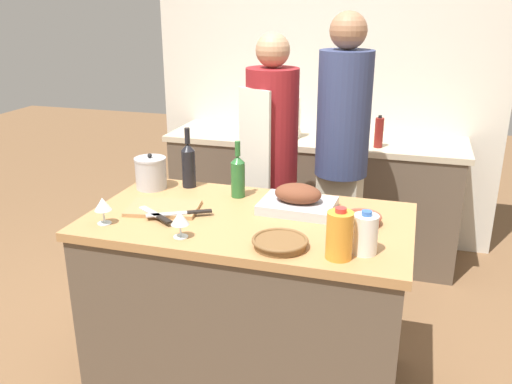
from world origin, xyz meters
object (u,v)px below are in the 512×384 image
at_px(wine_bottle_dark, 238,175).
at_px(roasting_pan, 298,200).
at_px(stand_mixer, 287,121).
at_px(person_cook_aproned, 271,160).
at_px(cutting_board, 163,208).
at_px(wine_glass_right, 180,219).
at_px(wine_bottle_green, 188,164).
at_px(person_cook_guest, 342,150).
at_px(juice_jug, 339,235).
at_px(milk_jug, 365,234).
at_px(stock_pot, 151,173).
at_px(condiment_bottle_tall, 379,133).
at_px(condiment_bottle_short, 343,124).
at_px(wine_glass_left, 103,205).
at_px(knife_chef, 182,213).
at_px(mixing_bowl, 363,218).
at_px(knife_paring, 156,215).
at_px(wicker_basket, 280,242).

bearing_deg(wine_bottle_dark, roasting_pan, -16.78).
distance_m(wine_bottle_dark, stand_mixer, 1.27).
bearing_deg(wine_bottle_dark, person_cook_aproned, 87.80).
xyz_separation_m(cutting_board, wine_glass_right, (0.20, -0.26, 0.07)).
distance_m(wine_bottle_green, person_cook_guest, 0.91).
bearing_deg(wine_glass_right, roasting_pan, 47.71).
bearing_deg(juice_jug, milk_jug, 38.30).
bearing_deg(stock_pot, condiment_bottle_tall, 47.92).
height_order(condiment_bottle_short, person_cook_aproned, person_cook_aproned).
xyz_separation_m(cutting_board, wine_bottle_dark, (0.28, 0.28, 0.10)).
relative_size(wine_bottle_green, condiment_bottle_tall, 1.46).
height_order(wine_glass_left, condiment_bottle_tall, condiment_bottle_tall).
xyz_separation_m(stock_pot, person_cook_aproned, (0.49, 0.56, -0.05)).
relative_size(knife_chef, person_cook_guest, 0.16).
xyz_separation_m(stock_pot, mixing_bowl, (1.11, -0.17, -0.06)).
relative_size(condiment_bottle_tall, person_cook_guest, 0.12).
bearing_deg(wine_glass_right, person_cook_aproned, 85.11).
height_order(stock_pot, condiment_bottle_short, condiment_bottle_short).
bearing_deg(wine_bottle_green, cutting_board, -86.96).
distance_m(condiment_bottle_short, person_cook_guest, 0.74).
relative_size(cutting_board, wine_bottle_green, 1.14).
bearing_deg(milk_jug, wine_glass_right, -174.65).
height_order(roasting_pan, wine_bottle_dark, wine_bottle_dark).
xyz_separation_m(milk_jug, wine_glass_right, (-0.74, -0.07, 0.00)).
height_order(milk_jug, condiment_bottle_tall, condiment_bottle_tall).
bearing_deg(knife_chef, juice_jug, -15.22).
distance_m(stock_pot, knife_paring, 0.45).
bearing_deg(condiment_bottle_tall, knife_paring, -118.39).
relative_size(wine_glass_left, condiment_bottle_tall, 0.56).
height_order(wine_glass_left, knife_paring, wine_glass_left).
bearing_deg(person_cook_aproned, stock_pot, -103.78).
distance_m(juice_jug, wine_bottle_dark, 0.79).
relative_size(wine_bottle_dark, wine_glass_right, 2.47).
relative_size(cutting_board, knife_chef, 1.31).
distance_m(wicker_basket, stock_pot, 0.96).
distance_m(milk_jug, stand_mixer, 1.88).
bearing_deg(milk_jug, wine_bottle_dark, 145.29).
distance_m(wicker_basket, condiment_bottle_tall, 1.70).
relative_size(cutting_board, condiment_bottle_short, 1.73).
distance_m(wine_glass_left, stand_mixer, 1.81).
relative_size(wine_glass_left, stand_mixer, 0.43).
height_order(wine_glass_right, person_cook_aproned, person_cook_aproned).
distance_m(stock_pot, knife_chef, 0.46).
distance_m(wine_bottle_green, wine_glass_left, 0.59).
distance_m(roasting_pan, person_cook_aproned, 0.72).
bearing_deg(person_cook_guest, wine_bottle_dark, -115.11).
height_order(wine_glass_right, knife_paring, wine_glass_right).
bearing_deg(juice_jug, knife_chef, 164.78).
bearing_deg(condiment_bottle_short, wicker_basket, -89.37).
bearing_deg(wine_glass_right, wicker_basket, 3.49).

